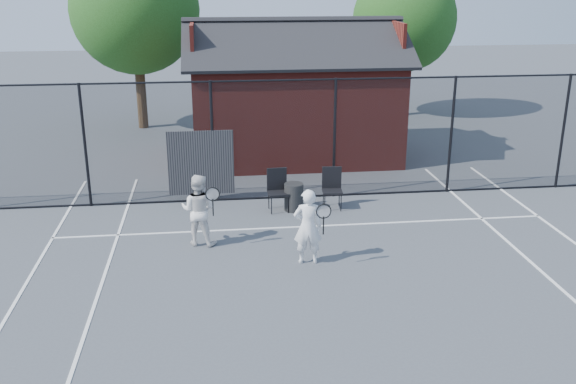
{
  "coord_description": "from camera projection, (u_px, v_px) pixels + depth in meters",
  "views": [
    {
      "loc": [
        -2.01,
        -10.18,
        5.34
      ],
      "look_at": [
        -0.49,
        2.24,
        1.1
      ],
      "focal_mm": 40.0,
      "sensor_mm": 36.0,
      "label": 1
    }
  ],
  "objects": [
    {
      "name": "waste_bin",
      "position": [
        294.0,
        197.0,
        15.25
      ],
      "size": [
        0.48,
        0.48,
        0.67
      ],
      "primitive_type": "cylinder",
      "rotation": [
        0.0,
        0.0,
        -0.05
      ],
      "color": "#262626",
      "rests_on": "ground"
    },
    {
      "name": "chair_left",
      "position": [
        332.0,
        189.0,
        15.3
      ],
      "size": [
        0.5,
        0.52,
        0.97
      ],
      "primitive_type": "cube",
      "rotation": [
        0.0,
        0.0,
        -0.08
      ],
      "color": "black",
      "rests_on": "ground"
    },
    {
      "name": "court_lines",
      "position": [
        345.0,
        326.0,
        10.27
      ],
      "size": [
        11.02,
        18.0,
        0.01
      ],
      "color": "white",
      "rests_on": "ground"
    },
    {
      "name": "tree_left",
      "position": [
        135.0,
        10.0,
        22.34
      ],
      "size": [
        4.48,
        4.48,
        6.44
      ],
      "color": "#332014",
      "rests_on": "ground"
    },
    {
      "name": "chair_right",
      "position": [
        278.0,
        191.0,
        15.15
      ],
      "size": [
        0.51,
        0.53,
        0.99
      ],
      "primitive_type": "cube",
      "rotation": [
        0.0,
        0.0,
        0.07
      ],
      "color": "black",
      "rests_on": "ground"
    },
    {
      "name": "ground",
      "position": [
        330.0,
        288.0,
        11.51
      ],
      "size": [
        80.0,
        80.0,
        0.0
      ],
      "primitive_type": "plane",
      "color": "#484B52",
      "rests_on": "ground"
    },
    {
      "name": "clubhouse",
      "position": [
        294.0,
        104.0,
        19.52
      ],
      "size": [
        6.5,
        4.36,
        4.19
      ],
      "color": "maroon",
      "rests_on": "ground"
    },
    {
      "name": "fence",
      "position": [
        282.0,
        142.0,
        15.71
      ],
      "size": [
        22.04,
        3.0,
        3.0
      ],
      "color": "black",
      "rests_on": "ground"
    },
    {
      "name": "player_front",
      "position": [
        308.0,
        226.0,
        12.32
      ],
      "size": [
        0.69,
        0.52,
        1.51
      ],
      "color": "white",
      "rests_on": "ground"
    },
    {
      "name": "player_back",
      "position": [
        198.0,
        210.0,
        13.19
      ],
      "size": [
        0.89,
        0.77,
        1.51
      ],
      "color": "white",
      "rests_on": "ground"
    },
    {
      "name": "tree_right",
      "position": [
        404.0,
        20.0,
        24.58
      ],
      "size": [
        3.97,
        3.97,
        5.7
      ],
      "color": "#332014",
      "rests_on": "ground"
    }
  ]
}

